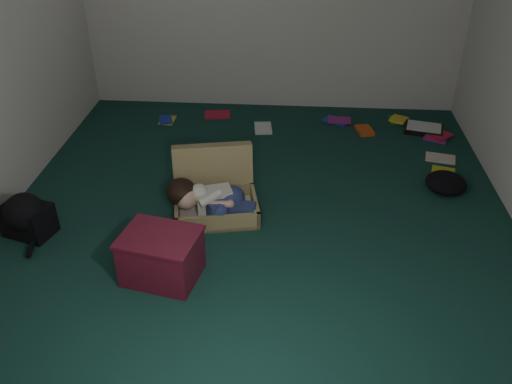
# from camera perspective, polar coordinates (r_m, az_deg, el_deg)

# --- Properties ---
(floor) EXTENTS (4.50, 4.50, 0.00)m
(floor) POSITION_cam_1_polar(r_m,az_deg,el_deg) (4.26, 0.15, -2.89)
(floor) COLOR #13372F
(floor) RESTS_ON ground
(wall_front) EXTENTS (4.50, 0.00, 4.50)m
(wall_front) POSITION_cam_1_polar(r_m,az_deg,el_deg) (1.71, -5.36, -10.87)
(wall_front) COLOR silver
(wall_front) RESTS_ON ground
(suitcase) EXTENTS (0.76, 0.74, 0.47)m
(suitcase) POSITION_cam_1_polar(r_m,az_deg,el_deg) (4.35, -4.35, 0.00)
(suitcase) COLOR #9F8C58
(suitcase) RESTS_ON floor
(person) EXTENTS (0.72, 0.35, 0.29)m
(person) POSITION_cam_1_polar(r_m,az_deg,el_deg) (4.19, -4.84, -0.74)
(person) COLOR beige
(person) RESTS_ON suitcase
(maroon_bin) EXTENTS (0.57, 0.49, 0.34)m
(maroon_bin) POSITION_cam_1_polar(r_m,az_deg,el_deg) (3.68, -9.93, -6.68)
(maroon_bin) COLOR maroon
(maroon_bin) RESTS_ON floor
(backpack) EXTENTS (0.52, 0.46, 0.26)m
(backpack) POSITION_cam_1_polar(r_m,az_deg,el_deg) (4.39, -22.92, -2.60)
(backpack) COLOR black
(backpack) RESTS_ON floor
(clothing_pile) EXTENTS (0.49, 0.44, 0.13)m
(clothing_pile) POSITION_cam_1_polar(r_m,az_deg,el_deg) (4.89, 18.52, 1.17)
(clothing_pile) COLOR black
(clothing_pile) RESTS_ON floor
(paper_tray) EXTENTS (0.43, 0.36, 0.05)m
(paper_tray) POSITION_cam_1_polar(r_m,az_deg,el_deg) (5.87, 17.24, 6.38)
(paper_tray) COLOR black
(paper_tray) RESTS_ON floor
(book_scatter) EXTENTS (3.04, 1.36, 0.02)m
(book_scatter) POSITION_cam_1_polar(r_m,az_deg,el_deg) (5.65, 9.41, 6.24)
(book_scatter) COLOR yellow
(book_scatter) RESTS_ON floor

